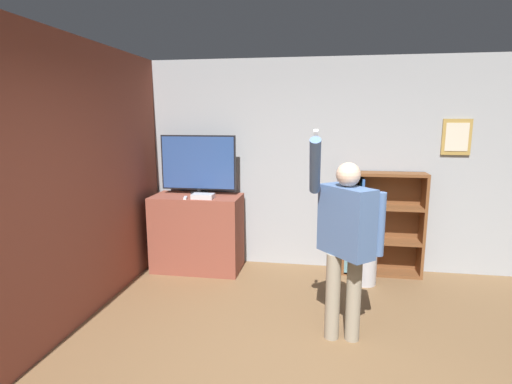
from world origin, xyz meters
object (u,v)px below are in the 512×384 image
(game_console, at_px, (203,196))
(person, at_px, (346,235))
(bookshelf, at_px, (373,226))
(waste_bin, at_px, (365,267))
(television, at_px, (198,164))

(game_console, relative_size, person, 0.14)
(game_console, xyz_separation_m, bookshelf, (2.09, 0.38, -0.39))
(person, distance_m, waste_bin, 1.54)
(bookshelf, distance_m, person, 1.75)
(bookshelf, height_order, person, person)
(television, distance_m, game_console, 0.47)
(bookshelf, xyz_separation_m, waste_bin, (-0.12, -0.36, -0.41))
(game_console, bearing_deg, bookshelf, 10.26)
(television, distance_m, waste_bin, 2.42)
(television, relative_size, bookshelf, 0.75)
(television, xyz_separation_m, person, (1.78, -1.55, -0.40))
(person, height_order, waste_bin, person)
(television, bearing_deg, bookshelf, 2.68)
(game_console, height_order, person, person)
(television, bearing_deg, person, -40.96)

